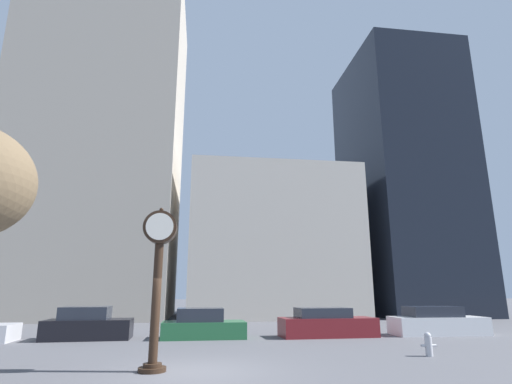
# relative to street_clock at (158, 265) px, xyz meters

# --- Properties ---
(ground_plane) EXTENTS (200.00, 200.00, 0.00)m
(ground_plane) POSITION_rel_street_clock_xyz_m (1.11, -0.21, -2.87)
(ground_plane) COLOR #515156
(building_tall_tower) EXTENTS (13.49, 12.00, 30.01)m
(building_tall_tower) POSITION_rel_street_clock_xyz_m (-7.94, 23.79, 12.13)
(building_tall_tower) COLOR #ADA393
(building_tall_tower) RESTS_ON ground_plane
(building_storefront_row) EXTENTS (14.10, 12.00, 12.48)m
(building_storefront_row) POSITION_rel_street_clock_xyz_m (7.31, 23.79, 3.37)
(building_storefront_row) COLOR beige
(building_storefront_row) RESTS_ON ground_plane
(building_glass_modern) EXTENTS (9.31, 12.00, 25.51)m
(building_glass_modern) POSITION_rel_street_clock_xyz_m (20.76, 23.79, 9.88)
(building_glass_modern) COLOR black
(building_glass_modern) RESTS_ON ground_plane
(street_clock) EXTENTS (0.97, 0.77, 4.59)m
(street_clock) POSITION_rel_street_clock_xyz_m (0.00, 0.00, 0.00)
(street_clock) COLOR black
(street_clock) RESTS_ON ground_plane
(car_black) EXTENTS (3.89, 1.98, 1.44)m
(car_black) POSITION_rel_street_clock_xyz_m (-3.83, 8.08, -2.26)
(car_black) COLOR black
(car_black) RESTS_ON ground_plane
(car_green) EXTENTS (3.89, 1.86, 1.37)m
(car_green) POSITION_rel_street_clock_xyz_m (1.41, 7.81, -2.30)
(car_green) COLOR #236038
(car_green) RESTS_ON ground_plane
(car_maroon) EXTENTS (4.67, 1.92, 1.36)m
(car_maroon) POSITION_rel_street_clock_xyz_m (7.38, 7.66, -2.29)
(car_maroon) COLOR maroon
(car_maroon) RESTS_ON ground_plane
(car_white) EXTENTS (4.70, 1.85, 1.39)m
(car_white) POSITION_rel_street_clock_xyz_m (13.18, 7.71, -2.28)
(car_white) COLOR silver
(car_white) RESTS_ON ground_plane
(fire_hydrant_near) EXTENTS (0.55, 0.24, 0.77)m
(fire_hydrant_near) POSITION_rel_street_clock_xyz_m (9.02, 1.48, -2.48)
(fire_hydrant_near) COLOR #B7B7BC
(fire_hydrant_near) RESTS_ON ground_plane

